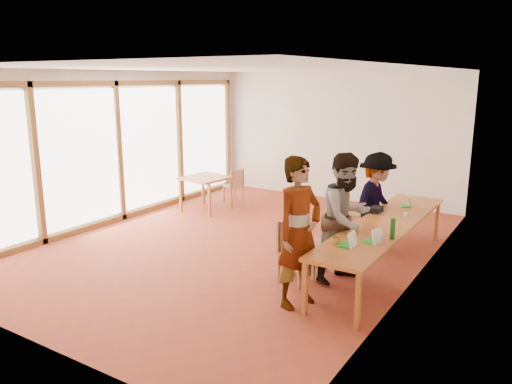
% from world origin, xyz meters
% --- Properties ---
extents(ground, '(8.00, 8.00, 0.00)m').
position_xyz_m(ground, '(0.00, 0.00, 0.00)').
color(ground, maroon).
rests_on(ground, ground).
extents(wall_back, '(6.00, 0.10, 3.00)m').
position_xyz_m(wall_back, '(0.00, 4.00, 1.50)').
color(wall_back, beige).
rests_on(wall_back, ground).
extents(wall_front, '(6.00, 0.10, 3.00)m').
position_xyz_m(wall_front, '(0.00, -4.00, 1.50)').
color(wall_front, beige).
rests_on(wall_front, ground).
extents(wall_right, '(0.10, 8.00, 3.00)m').
position_xyz_m(wall_right, '(3.00, 0.00, 1.50)').
color(wall_right, beige).
rests_on(wall_right, ground).
extents(window_wall, '(0.10, 8.00, 3.00)m').
position_xyz_m(window_wall, '(-2.96, 0.00, 1.50)').
color(window_wall, white).
rests_on(window_wall, ground).
extents(ceiling, '(6.00, 8.00, 0.04)m').
position_xyz_m(ceiling, '(0.00, 0.00, 3.02)').
color(ceiling, white).
rests_on(ceiling, wall_back).
extents(communal_table, '(0.80, 4.00, 0.75)m').
position_xyz_m(communal_table, '(2.50, 0.11, 0.70)').
color(communal_table, '#B06927').
rests_on(communal_table, ground).
extents(side_table, '(0.90, 0.90, 0.75)m').
position_xyz_m(side_table, '(-1.93, 1.49, 0.67)').
color(side_table, '#B06927').
rests_on(side_table, ground).
extents(chair_near, '(0.50, 0.50, 0.54)m').
position_xyz_m(chair_near, '(1.51, -0.61, 0.62)').
color(chair_near, tan).
rests_on(chair_near, ground).
extents(chair_mid, '(0.46, 0.46, 0.48)m').
position_xyz_m(chair_mid, '(1.48, -0.94, 0.55)').
color(chair_mid, tan).
rests_on(chair_mid, ground).
extents(chair_far, '(0.45, 0.45, 0.47)m').
position_xyz_m(chair_far, '(1.17, 1.32, 0.54)').
color(chair_far, tan).
rests_on(chair_far, ground).
extents(chair_empty, '(0.51, 0.51, 0.49)m').
position_xyz_m(chair_empty, '(1.41, 1.41, 0.57)').
color(chair_empty, tan).
rests_on(chair_empty, ground).
extents(chair_spare, '(0.47, 0.47, 0.42)m').
position_xyz_m(chair_spare, '(-1.78, 2.39, 0.49)').
color(chair_spare, tan).
rests_on(chair_spare, ground).
extents(person_near, '(0.64, 0.81, 1.93)m').
position_xyz_m(person_near, '(1.94, -1.59, 0.96)').
color(person_near, gray).
rests_on(person_near, ground).
extents(person_mid, '(0.96, 1.08, 1.85)m').
position_xyz_m(person_mid, '(2.14, -0.53, 0.93)').
color(person_mid, gray).
rests_on(person_mid, ground).
extents(person_far, '(0.72, 1.14, 1.69)m').
position_xyz_m(person_far, '(2.11, 0.83, 0.84)').
color(person_far, gray).
rests_on(person_far, ground).
extents(laptop_near, '(0.20, 0.23, 0.19)m').
position_xyz_m(laptop_near, '(2.45, -1.17, 0.80)').
color(laptop_near, green).
rests_on(laptop_near, communal_table).
extents(laptop_mid, '(0.25, 0.27, 0.20)m').
position_xyz_m(laptop_mid, '(2.67, -0.86, 0.80)').
color(laptop_mid, green).
rests_on(laptop_mid, communal_table).
extents(laptop_far, '(0.24, 0.26, 0.18)m').
position_xyz_m(laptop_far, '(2.51, 1.26, 0.80)').
color(laptop_far, green).
rests_on(laptop_far, communal_table).
extents(yellow_mug, '(0.15, 0.15, 0.09)m').
position_xyz_m(yellow_mug, '(2.27, -1.18, 0.80)').
color(yellow_mug, '#C28928').
rests_on(yellow_mug, communal_table).
extents(green_bottle, '(0.07, 0.07, 0.28)m').
position_xyz_m(green_bottle, '(2.82, -0.59, 0.89)').
color(green_bottle, '#146214').
rests_on(green_bottle, communal_table).
extents(clear_glass, '(0.07, 0.07, 0.09)m').
position_xyz_m(clear_glass, '(2.74, -0.82, 0.80)').
color(clear_glass, silver).
rests_on(clear_glass, communal_table).
extents(condiment_cup, '(0.08, 0.08, 0.06)m').
position_xyz_m(condiment_cup, '(2.65, 0.64, 0.78)').
color(condiment_cup, white).
rests_on(condiment_cup, communal_table).
extents(pink_phone, '(0.05, 0.10, 0.01)m').
position_xyz_m(pink_phone, '(2.45, -1.14, 0.76)').
color(pink_phone, '#CD3646').
rests_on(pink_phone, communal_table).
extents(black_pouch, '(0.16, 0.26, 0.09)m').
position_xyz_m(black_pouch, '(2.19, 0.61, 0.80)').
color(black_pouch, black).
rests_on(black_pouch, communal_table).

